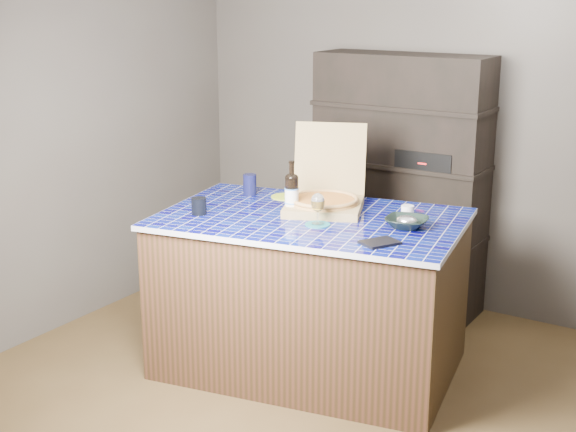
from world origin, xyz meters
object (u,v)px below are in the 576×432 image
Objects in this scene: pizza_box at (325,199)px; dvd_case at (380,243)px; bowl at (407,222)px; kitchen_island at (310,293)px; wine_glass at (318,203)px; mead_bottle at (292,193)px.

pizza_box reaches higher than dvd_case.
dvd_case is 0.80× the size of bowl.
kitchen_island is 0.63m from wine_glass.
pizza_box is 0.22m from mead_bottle.
mead_bottle reaches higher than bowl.
wine_glass reaches higher than kitchen_island.
pizza_box reaches higher than kitchen_island.
pizza_box is at bearing 171.64° from dvd_case.
wine_glass is at bearing -153.14° from bowl.
wine_glass is 0.94× the size of dvd_case.
pizza_box reaches higher than wine_glass.
wine_glass is at bearing -57.26° from kitchen_island.
bowl is at bearing -0.95° from kitchen_island.
dvd_case is (0.69, -0.25, -0.12)m from mead_bottle.
bowl is at bearing -30.34° from pizza_box.
pizza_box is at bearing 172.02° from bowl.
wine_glass is at bearing -167.37° from dvd_case.
wine_glass is at bearing -89.15° from pizza_box.
bowl is (0.57, -0.08, -0.04)m from pizza_box.
wine_glass is (0.13, -0.30, 0.06)m from pizza_box.
mead_bottle is 1.34× the size of bowl.
kitchen_island is at bearing -175.87° from dvd_case.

